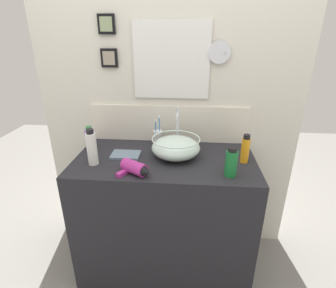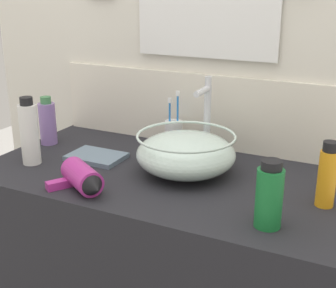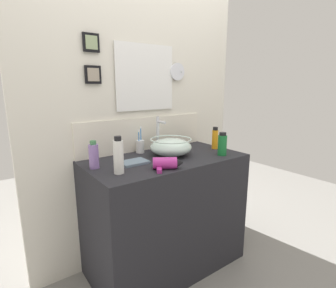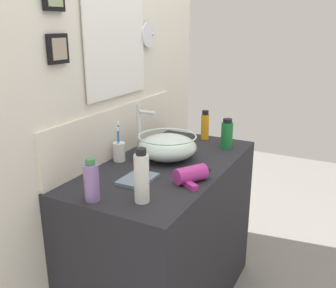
# 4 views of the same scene
# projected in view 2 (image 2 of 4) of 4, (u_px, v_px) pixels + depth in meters

# --- Properties ---
(back_panel) EXTENTS (1.86, 0.09, 2.54)m
(back_panel) POSITION_uv_depth(u_px,v_px,m) (205.00, 37.00, 1.64)
(back_panel) COLOR silver
(back_panel) RESTS_ON ground
(glass_bowl_sink) EXTENTS (0.31, 0.31, 0.13)m
(glass_bowl_sink) POSITION_uv_depth(u_px,v_px,m) (186.00, 153.00, 1.46)
(glass_bowl_sink) COLOR silver
(glass_bowl_sink) RESTS_ON vanity_counter
(faucet) EXTENTS (0.02, 0.11, 0.28)m
(faucet) POSITION_uv_depth(u_px,v_px,m) (206.00, 113.00, 1.57)
(faucet) COLOR silver
(faucet) RESTS_ON vanity_counter
(hair_drier) EXTENTS (0.21, 0.16, 0.08)m
(hair_drier) POSITION_uv_depth(u_px,v_px,m) (83.00, 179.00, 1.35)
(hair_drier) COLOR #B22D8C
(hair_drier) RESTS_ON vanity_counter
(toothbrush_cup) EXTENTS (0.06, 0.06, 0.21)m
(toothbrush_cup) POSITION_uv_depth(u_px,v_px,m) (174.00, 133.00, 1.70)
(toothbrush_cup) COLOR white
(toothbrush_cup) RESTS_ON vanity_counter
(spray_bottle) EXTENTS (0.05, 0.05, 0.18)m
(spray_bottle) POSITION_uv_depth(u_px,v_px,m) (327.00, 176.00, 1.24)
(spray_bottle) COLOR orange
(spray_bottle) RESTS_ON vanity_counter
(soap_dispenser) EXTENTS (0.06, 0.06, 0.23)m
(soap_dispenser) POSITION_uv_depth(u_px,v_px,m) (29.00, 133.00, 1.53)
(soap_dispenser) COLOR white
(soap_dispenser) RESTS_ON vanity_counter
(lotion_bottle) EXTENTS (0.06, 0.06, 0.18)m
(lotion_bottle) POSITION_uv_depth(u_px,v_px,m) (48.00, 122.00, 1.73)
(lotion_bottle) COLOR #8C6BB2
(lotion_bottle) RESTS_ON vanity_counter
(shampoo_bottle) EXTENTS (0.07, 0.07, 0.17)m
(shampoo_bottle) POSITION_uv_depth(u_px,v_px,m) (269.00, 196.00, 1.13)
(shampoo_bottle) COLOR #197233
(shampoo_bottle) RESTS_ON vanity_counter
(hand_towel) EXTENTS (0.19, 0.13, 0.02)m
(hand_towel) POSITION_uv_depth(u_px,v_px,m) (96.00, 157.00, 1.60)
(hand_towel) COLOR slate
(hand_towel) RESTS_ON vanity_counter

